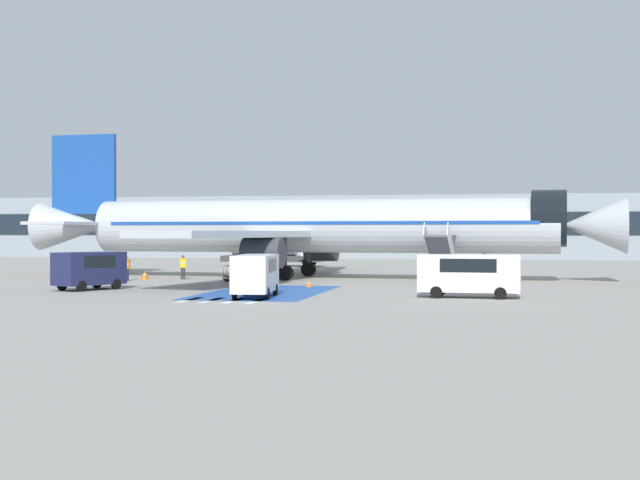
{
  "coord_description": "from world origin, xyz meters",
  "views": [
    {
      "loc": [
        11.34,
        -65.13,
        3.5
      ],
      "look_at": [
        -1.02,
        -3.05,
        2.94
      ],
      "focal_mm": 50.0,
      "sensor_mm": 36.0,
      "label": 1
    }
  ],
  "objects_px": {
    "service_van_0": "(89,267)",
    "traffic_cone_1": "(309,283)",
    "service_van_3": "(469,272)",
    "baggage_cart": "(242,278)",
    "ground_crew_0": "(127,267)",
    "ground_crew_1": "(183,265)",
    "traffic_cone_0": "(145,275)",
    "terminal_building": "(313,227)",
    "boarding_stairs_forward": "(440,269)",
    "airliner": "(310,226)",
    "fuel_tanker": "(272,250)",
    "service_van_1": "(256,272)"
  },
  "relations": [
    {
      "from": "fuel_tanker",
      "to": "service_van_3",
      "type": "bearing_deg",
      "value": 27.85
    },
    {
      "from": "service_van_3",
      "to": "ground_crew_1",
      "type": "relative_size",
      "value": 3.04
    },
    {
      "from": "service_van_0",
      "to": "service_van_1",
      "type": "distance_m",
      "value": 12.16
    },
    {
      "from": "ground_crew_0",
      "to": "ground_crew_1",
      "type": "xyz_separation_m",
      "value": [
        3.23,
        2.78,
        0.01
      ]
    },
    {
      "from": "service_van_3",
      "to": "traffic_cone_0",
      "type": "relative_size",
      "value": 8.42
    },
    {
      "from": "boarding_stairs_forward",
      "to": "ground_crew_0",
      "type": "bearing_deg",
      "value": -174.79
    },
    {
      "from": "service_van_1",
      "to": "terminal_building",
      "type": "bearing_deg",
      "value": 93.16
    },
    {
      "from": "ground_crew_1",
      "to": "baggage_cart",
      "type": "bearing_deg",
      "value": 143.84
    },
    {
      "from": "service_van_3",
      "to": "baggage_cart",
      "type": "distance_m",
      "value": 20.87
    },
    {
      "from": "boarding_stairs_forward",
      "to": "traffic_cone_0",
      "type": "height_order",
      "value": "boarding_stairs_forward"
    },
    {
      "from": "traffic_cone_1",
      "to": "terminal_building",
      "type": "relative_size",
      "value": 0.0
    },
    {
      "from": "traffic_cone_0",
      "to": "traffic_cone_1",
      "type": "height_order",
      "value": "traffic_cone_0"
    },
    {
      "from": "traffic_cone_0",
      "to": "boarding_stairs_forward",
      "type": "bearing_deg",
      "value": -3.99
    },
    {
      "from": "service_van_3",
      "to": "ground_crew_0",
      "type": "height_order",
      "value": "service_van_3"
    },
    {
      "from": "baggage_cart",
      "to": "fuel_tanker",
      "type": "bearing_deg",
      "value": -16.63
    },
    {
      "from": "traffic_cone_1",
      "to": "boarding_stairs_forward",
      "type": "bearing_deg",
      "value": 30.55
    },
    {
      "from": "airliner",
      "to": "ground_crew_1",
      "type": "xyz_separation_m",
      "value": [
        -9.0,
        -3.02,
        -2.92
      ]
    },
    {
      "from": "boarding_stairs_forward",
      "to": "service_van_0",
      "type": "relative_size",
      "value": 1.15
    },
    {
      "from": "traffic_cone_1",
      "to": "terminal_building",
      "type": "bearing_deg",
      "value": 101.54
    },
    {
      "from": "fuel_tanker",
      "to": "service_van_0",
      "type": "relative_size",
      "value": 2.28
    },
    {
      "from": "service_van_0",
      "to": "terminal_building",
      "type": "xyz_separation_m",
      "value": [
        -0.99,
        71.17,
        2.81
      ]
    },
    {
      "from": "ground_crew_0",
      "to": "traffic_cone_0",
      "type": "relative_size",
      "value": 2.76
    },
    {
      "from": "terminal_building",
      "to": "service_van_1",
      "type": "bearing_deg",
      "value": -80.56
    },
    {
      "from": "boarding_stairs_forward",
      "to": "baggage_cart",
      "type": "height_order",
      "value": "boarding_stairs_forward"
    },
    {
      "from": "airliner",
      "to": "fuel_tanker",
      "type": "xyz_separation_m",
      "value": [
        -8.76,
        22.76,
        -2.25
      ]
    },
    {
      "from": "boarding_stairs_forward",
      "to": "traffic_cone_1",
      "type": "height_order",
      "value": "boarding_stairs_forward"
    },
    {
      "from": "service_van_0",
      "to": "traffic_cone_1",
      "type": "bearing_deg",
      "value": -130.27
    },
    {
      "from": "service_van_3",
      "to": "service_van_1",
      "type": "bearing_deg",
      "value": -77.43
    },
    {
      "from": "traffic_cone_1",
      "to": "airliner",
      "type": "bearing_deg",
      "value": 101.32
    },
    {
      "from": "traffic_cone_0",
      "to": "terminal_building",
      "type": "xyz_separation_m",
      "value": [
        0.33,
        59.3,
        3.85
      ]
    },
    {
      "from": "fuel_tanker",
      "to": "ground_crew_0",
      "type": "relative_size",
      "value": 5.95
    },
    {
      "from": "service_van_1",
      "to": "traffic_cone_1",
      "type": "height_order",
      "value": "service_van_1"
    },
    {
      "from": "boarding_stairs_forward",
      "to": "ground_crew_0",
      "type": "height_order",
      "value": "boarding_stairs_forward"
    },
    {
      "from": "ground_crew_0",
      "to": "baggage_cart",
      "type": "bearing_deg",
      "value": -165.93
    },
    {
      "from": "service_van_0",
      "to": "traffic_cone_1",
      "type": "relative_size",
      "value": 10.32
    },
    {
      "from": "fuel_tanker",
      "to": "traffic_cone_1",
      "type": "bearing_deg",
      "value": 18.4
    },
    {
      "from": "baggage_cart",
      "to": "traffic_cone_1",
      "type": "height_order",
      "value": "baggage_cart"
    },
    {
      "from": "ground_crew_0",
      "to": "terminal_building",
      "type": "height_order",
      "value": "terminal_building"
    },
    {
      "from": "ground_crew_0",
      "to": "traffic_cone_1",
      "type": "xyz_separation_m",
      "value": [
        14.21,
        -4.12,
        -0.8
      ]
    },
    {
      "from": "airliner",
      "to": "baggage_cart",
      "type": "bearing_deg",
      "value": -37.24
    },
    {
      "from": "ground_crew_1",
      "to": "traffic_cone_0",
      "type": "xyz_separation_m",
      "value": [
        -2.73,
        -0.65,
        -0.71
      ]
    },
    {
      "from": "fuel_tanker",
      "to": "service_van_1",
      "type": "distance_m",
      "value": 43.4
    },
    {
      "from": "traffic_cone_0",
      "to": "terminal_building",
      "type": "distance_m",
      "value": 59.42
    },
    {
      "from": "baggage_cart",
      "to": "ground_crew_1",
      "type": "relative_size",
      "value": 1.67
    },
    {
      "from": "boarding_stairs_forward",
      "to": "service_van_0",
      "type": "height_order",
      "value": "boarding_stairs_forward"
    },
    {
      "from": "ground_crew_0",
      "to": "traffic_cone_0",
      "type": "height_order",
      "value": "ground_crew_0"
    },
    {
      "from": "service_van_0",
      "to": "ground_crew_0",
      "type": "distance_m",
      "value": 9.92
    },
    {
      "from": "service_van_0",
      "to": "traffic_cone_1",
      "type": "xyz_separation_m",
      "value": [
        12.39,
        5.62,
        -1.13
      ]
    },
    {
      "from": "service_van_3",
      "to": "ground_crew_1",
      "type": "xyz_separation_m",
      "value": [
        -21.35,
        14.52,
        -0.33
      ]
    },
    {
      "from": "baggage_cart",
      "to": "terminal_building",
      "type": "bearing_deg",
      "value": -19.47
    }
  ]
}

